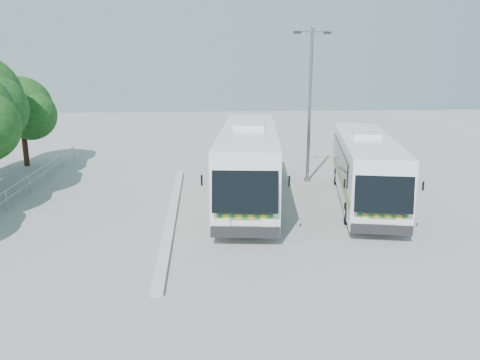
{
  "coord_description": "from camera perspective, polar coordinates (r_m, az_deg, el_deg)",
  "views": [
    {
      "loc": [
        -0.86,
        -18.62,
        6.61
      ],
      "look_at": [
        0.75,
        1.31,
        1.68
      ],
      "focal_mm": 35.0,
      "sensor_mm": 36.0,
      "label": 1
    }
  ],
  "objects": [
    {
      "name": "ground",
      "position": [
        19.78,
        -1.88,
        -5.68
      ],
      "size": [
        100.0,
        100.0,
        0.0
      ],
      "primitive_type": "plane",
      "color": "gray",
      "rests_on": "ground"
    },
    {
      "name": "lamppost",
      "position": [
        26.9,
        8.53,
        9.71
      ],
      "size": [
        2.1,
        0.39,
        8.58
      ],
      "rotation": [
        0.0,
        0.0,
        0.1
      ],
      "color": "gray",
      "rests_on": "ground"
    },
    {
      "name": "kerb_divider",
      "position": [
        21.68,
        -8.24,
        -3.84
      ],
      "size": [
        0.4,
        16.0,
        0.15
      ],
      "primitive_type": "cube",
      "color": "#B2B2AD",
      "rests_on": "ground"
    },
    {
      "name": "tree_far_e",
      "position": [
        34.13,
        -25.05,
        7.99
      ],
      "size": [
        4.54,
        4.28,
        5.92
      ],
      "color": "#382314",
      "rests_on": "ground"
    },
    {
      "name": "coach_main",
      "position": [
        23.19,
        1.06,
        2.29
      ],
      "size": [
        4.12,
        13.11,
        3.58
      ],
      "rotation": [
        0.0,
        0.0,
        -0.12
      ],
      "color": "white",
      "rests_on": "ground"
    },
    {
      "name": "railing",
      "position": [
        25.09,
        -25.84,
        -1.09
      ],
      "size": [
        0.06,
        22.0,
        1.0
      ],
      "color": "gray",
      "rests_on": "ground"
    },
    {
      "name": "coach_adjacent",
      "position": [
        23.77,
        14.96,
        1.59
      ],
      "size": [
        4.7,
        11.76,
        3.2
      ],
      "rotation": [
        0.0,
        0.0,
        -0.21
      ],
      "color": "silver",
      "rests_on": "ground"
    }
  ]
}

